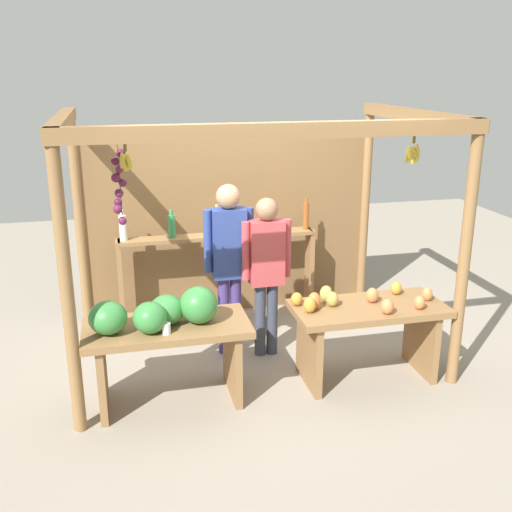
% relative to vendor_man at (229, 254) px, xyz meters
% --- Properties ---
extents(ground_plane, '(12.00, 12.00, 0.00)m').
position_rel_vendor_man_xyz_m(ground_plane, '(0.22, 0.01, -1.03)').
color(ground_plane, gray).
rests_on(ground_plane, ground).
extents(market_stall, '(3.36, 2.22, 2.34)m').
position_rel_vendor_man_xyz_m(market_stall, '(0.21, 0.50, 0.34)').
color(market_stall, olive).
rests_on(market_stall, ground).
extents(fruit_counter_left, '(1.36, 0.64, 1.02)m').
position_rel_vendor_man_xyz_m(fruit_counter_left, '(-0.71, -0.81, -0.35)').
color(fruit_counter_left, olive).
rests_on(fruit_counter_left, ground).
extents(fruit_counter_right, '(1.37, 0.64, 0.86)m').
position_rel_vendor_man_xyz_m(fruit_counter_right, '(1.09, -0.78, -0.48)').
color(fruit_counter_right, olive).
rests_on(fruit_counter_right, ground).
extents(bottle_shelf_unit, '(2.16, 0.22, 1.36)m').
position_rel_vendor_man_xyz_m(bottle_shelf_unit, '(0.02, 0.80, -0.23)').
color(bottle_shelf_unit, olive).
rests_on(bottle_shelf_unit, ground).
extents(vendor_man, '(0.48, 0.23, 1.70)m').
position_rel_vendor_man_xyz_m(vendor_man, '(0.00, 0.00, 0.00)').
color(vendor_man, '#423477').
rests_on(vendor_man, ground).
extents(vendor_woman, '(0.48, 0.21, 1.58)m').
position_rel_vendor_man_xyz_m(vendor_woman, '(0.34, -0.12, -0.08)').
color(vendor_woman, '#3A4051').
rests_on(vendor_woman, ground).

